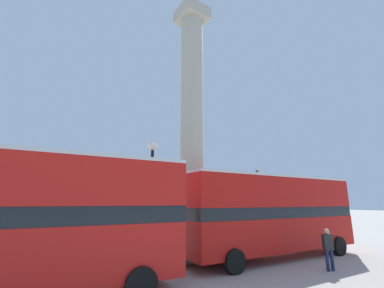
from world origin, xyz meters
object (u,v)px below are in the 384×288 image
Objects in this scene: monument_column at (192,159)px; street_lamp at (151,185)px; bus_a at (272,212)px; pedestrian_near_lamp at (328,247)px; equestrian_statue at (260,217)px; bus_b at (13,219)px.

monument_column is 4.91m from street_lamp.
pedestrian_near_lamp is at bearing -87.04° from bus_a.
bus_a is at bearing -136.31° from equestrian_statue.
pedestrian_near_lamp is (2.76, -6.73, -4.61)m from monument_column.
bus_b is (-8.92, -4.11, -3.18)m from monument_column.
monument_column is 3.01× the size of street_lamp.
monument_column is 10.60m from equestrian_statue.
monument_column is 1.71× the size of bus_b.
monument_column is at bearing -164.20° from equestrian_statue.
street_lamp is at bearing -147.73° from monument_column.
equestrian_statue is 11.88m from pedestrian_near_lamp.
bus_a is at bearing 108.84° from pedestrian_near_lamp.
equestrian_statue is at bearing 75.08° from pedestrian_near_lamp.
monument_column is at bearing 128.55° from bus_a.
monument_column reaches higher than bus_a.
pedestrian_near_lamp is (0.02, -2.95, -1.39)m from bus_a.
street_lamp is (-3.82, -2.41, -1.93)m from monument_column.
monument_column is 1.62× the size of bus_a.
equestrian_statue is (18.21, 7.28, -0.80)m from bus_b.
equestrian_statue reaches higher than pedestrian_near_lamp.
monument_column is at bearing 32.27° from street_lamp.
bus_b is at bearing -174.14° from pedestrian_near_lamp.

